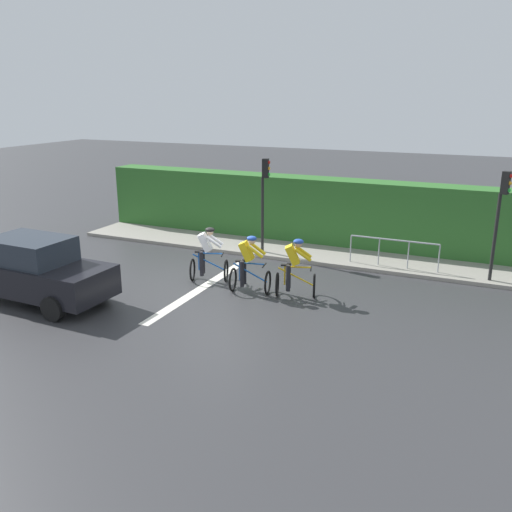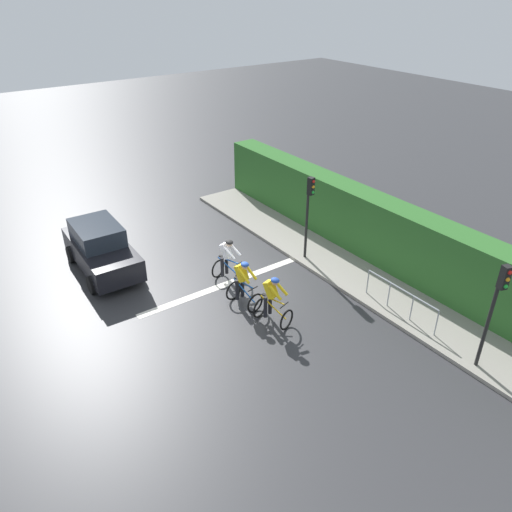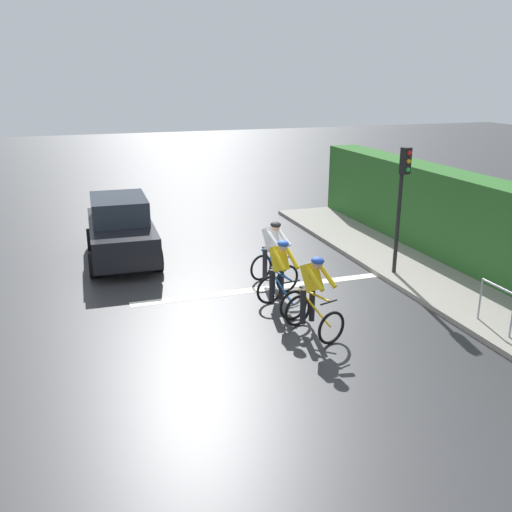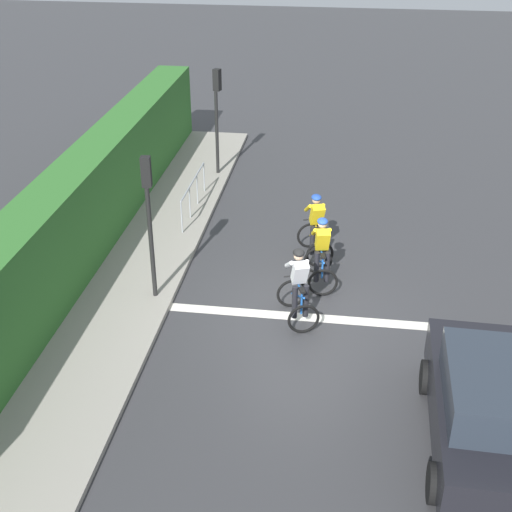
% 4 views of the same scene
% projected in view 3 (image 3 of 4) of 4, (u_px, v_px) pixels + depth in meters
% --- Properties ---
extents(ground_plane, '(80.00, 80.00, 0.00)m').
position_uv_depth(ground_plane, '(275.00, 289.00, 13.73)').
color(ground_plane, '#333335').
extents(sidewalk_kerb, '(2.80, 18.61, 0.12)m').
position_uv_depth(sidewalk_kerb, '(474.00, 296.00, 13.19)').
color(sidewalk_kerb, gray).
rests_on(sidewalk_kerb, ground).
extents(stone_wall_low, '(0.44, 18.61, 0.59)m').
position_uv_depth(stone_wall_low, '(506.00, 282.00, 13.39)').
color(stone_wall_low, tan).
rests_on(stone_wall_low, ground).
extents(road_marking_stop_line, '(7.00, 0.30, 0.01)m').
position_uv_depth(road_marking_stop_line, '(273.00, 287.00, 13.85)').
color(road_marking_stop_line, silver).
rests_on(road_marking_stop_line, ground).
extents(cyclist_lead, '(0.97, 1.23, 1.66)m').
position_uv_depth(cyclist_lead, '(313.00, 297.00, 11.14)').
color(cyclist_lead, black).
rests_on(cyclist_lead, ground).
extents(cyclist_second, '(0.85, 1.18, 1.66)m').
position_uv_depth(cyclist_second, '(280.00, 277.00, 12.24)').
color(cyclist_second, black).
rests_on(cyclist_second, ground).
extents(cyclist_mid, '(1.00, 1.24, 1.66)m').
position_uv_depth(cyclist_mid, '(273.00, 255.00, 13.74)').
color(cyclist_mid, black).
rests_on(cyclist_mid, ground).
extents(car_black, '(1.97, 4.14, 1.76)m').
position_uv_depth(car_black, '(121.00, 229.00, 15.74)').
color(car_black, black).
rests_on(car_black, ground).
extents(traffic_light_near_crossing, '(0.23, 0.31, 3.34)m').
position_uv_depth(traffic_light_near_crossing, '(402.00, 193.00, 13.88)').
color(traffic_light_near_crossing, black).
rests_on(traffic_light_near_crossing, ground).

